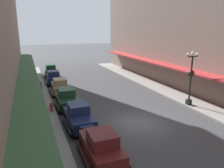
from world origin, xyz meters
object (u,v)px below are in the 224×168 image
object	(u,v)px
pedestrian_0	(30,83)
parked_car_3	(67,98)
parked_car_1	(54,77)
pedestrian_2	(40,90)
parked_car_5	(101,146)
lamp_post_with_clock	(191,76)
pedestrian_1	(38,89)
parked_car_4	(60,86)
fire_hydrant	(51,107)
parked_car_0	(79,116)
parked_car_2	(51,70)

from	to	relation	value
pedestrian_0	parked_car_3	bearing A→B (deg)	-67.01
parked_car_1	pedestrian_2	xyz separation A→B (m)	(-2.12, -6.42, 0.07)
parked_car_5	pedestrian_0	xyz separation A→B (m)	(-3.45, 16.93, 0.05)
parked_car_3	pedestrian_0	world-z (taller)	parked_car_3
parked_car_1	pedestrian_2	size ratio (longest dim) A/B	2.58
parked_car_3	pedestrian_2	distance (m)	4.42
lamp_post_with_clock	pedestrian_1	xyz separation A→B (m)	(-13.62, 7.93, -1.97)
parked_car_4	pedestrian_0	distance (m)	4.09
lamp_post_with_clock	fire_hydrant	size ratio (longest dim) A/B	6.29
parked_car_0	fire_hydrant	bearing A→B (deg)	113.35
parked_car_0	parked_car_5	bearing A→B (deg)	-87.87
parked_car_0	pedestrian_2	size ratio (longest dim) A/B	2.56
parked_car_2	fire_hydrant	distance (m)	16.53
parked_car_1	parked_car_4	bearing A→B (deg)	-88.78
parked_car_4	pedestrian_1	xyz separation A→B (m)	(-2.51, -0.88, 0.07)
parked_car_3	pedestrian_1	distance (m)	4.81
parked_car_1	pedestrian_0	world-z (taller)	parked_car_1
parked_car_5	fire_hydrant	bearing A→B (deg)	102.06
parked_car_0	parked_car_3	world-z (taller)	same
parked_car_0	pedestrian_2	distance (m)	8.84
parked_car_0	fire_hydrant	xyz separation A→B (m)	(-1.66, 3.84, -0.38)
parked_car_3	pedestrian_0	distance (m)	8.14
parked_car_3	fire_hydrant	world-z (taller)	parked_car_3
pedestrian_0	parked_car_5	bearing A→B (deg)	-78.50
pedestrian_2	parked_car_0	bearing A→B (deg)	-75.27
parked_car_1	parked_car_0	bearing A→B (deg)	-89.52
pedestrian_2	parked_car_3	bearing A→B (deg)	-60.78
parked_car_0	pedestrian_1	world-z (taller)	parked_car_0
parked_car_2	pedestrian_1	bearing A→B (deg)	-102.90
lamp_post_with_clock	fire_hydrant	distance (m)	13.31
parked_car_1	parked_car_5	xyz separation A→B (m)	(0.30, -19.71, 0.00)
parked_car_0	parked_car_1	xyz separation A→B (m)	(-0.13, 14.96, 0.00)
pedestrian_0	lamp_post_with_clock	bearing A→B (deg)	-38.15
fire_hydrant	pedestrian_0	xyz separation A→B (m)	(-1.61, 8.35, 0.43)
parked_car_5	parked_car_0	bearing A→B (deg)	92.13
parked_car_0	parked_car_4	xyz separation A→B (m)	(-0.01, 9.71, 0.00)
parked_car_3	fire_hydrant	xyz separation A→B (m)	(-1.57, -0.85, -0.38)
parked_car_0	parked_car_5	xyz separation A→B (m)	(0.18, -4.74, 0.00)
parked_car_0	pedestrian_0	distance (m)	12.62
parked_car_5	lamp_post_with_clock	distance (m)	12.46
fire_hydrant	parked_car_0	bearing A→B (deg)	-66.65
parked_car_2	parked_car_4	bearing A→B (deg)	-90.59
parked_car_3	pedestrian_0	xyz separation A→B (m)	(-3.18, 7.50, 0.05)
parked_car_4	pedestrian_0	xyz separation A→B (m)	(-3.26, 2.47, 0.05)
lamp_post_with_clock	pedestrian_2	distance (m)	15.50
fire_hydrant	parked_car_4	bearing A→B (deg)	74.38
parked_car_0	parked_car_2	world-z (taller)	same
pedestrian_2	parked_car_2	bearing A→B (deg)	78.70
pedestrian_1	pedestrian_0	bearing A→B (deg)	102.54
parked_car_3	parked_car_4	size ratio (longest dim) A/B	0.99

